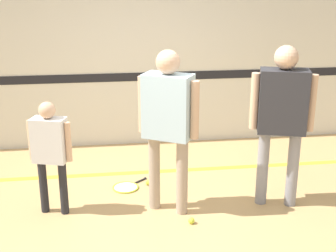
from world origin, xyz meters
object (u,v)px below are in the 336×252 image
person_student_left (50,146)px  person_student_right (282,110)px  racket_spare_on_floor (126,187)px  person_instructor (168,115)px  tennis_ball_by_spare_racket (148,182)px  tennis_ball_near_instructor (191,221)px

person_student_left → person_student_right: bearing=14.4°
person_student_right → racket_spare_on_floor: 2.05m
person_student_right → racket_spare_on_floor: (-1.63, 0.62, -1.08)m
person_student_left → racket_spare_on_floor: size_ratio=2.48×
person_instructor → person_student_right: 1.21m
tennis_ball_by_spare_racket → person_instructor: bearing=-76.5°
tennis_ball_near_instructor → tennis_ball_by_spare_racket: size_ratio=1.00×
person_student_right → tennis_ball_near_instructor: 1.50m
racket_spare_on_floor → tennis_ball_by_spare_racket: size_ratio=7.53×
person_student_left → tennis_ball_by_spare_racket: bearing=44.4°
person_student_left → tennis_ball_near_instructor: bearing=0.1°
person_instructor → tennis_ball_by_spare_racket: size_ratio=26.45×
person_instructor → person_student_left: person_instructor is taller
person_instructor → tennis_ball_near_instructor: person_instructor is taller
racket_spare_on_floor → person_student_left: bearing=171.5°
person_student_right → tennis_ball_by_spare_racket: size_ratio=26.78×
person_student_right → tennis_ball_near_instructor: size_ratio=26.78×
person_instructor → racket_spare_on_floor: 1.30m
tennis_ball_near_instructor → tennis_ball_by_spare_racket: bearing=109.9°
person_student_left → tennis_ball_near_instructor: person_student_left is taller
person_instructor → person_student_left: size_ratio=1.42×
person_student_left → tennis_ball_by_spare_racket: 1.39m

